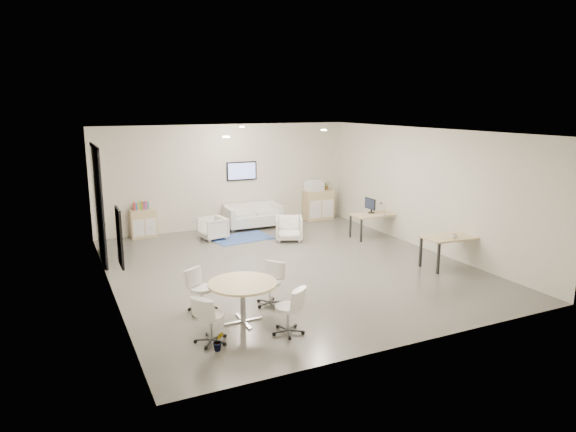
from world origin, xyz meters
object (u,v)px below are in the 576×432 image
(desk_front, at_px, (452,239))
(sideboard_left, at_px, (144,224))
(loveseat, at_px, (252,217))
(round_table, at_px, (243,287))
(desk_rear, at_px, (374,216))
(armchair_left, at_px, (213,227))
(sideboard_right, at_px, (318,205))
(armchair_right, at_px, (289,227))

(desk_front, bearing_deg, sideboard_left, 140.21)
(loveseat, height_order, desk_front, loveseat)
(round_table, bearing_deg, desk_rear, 35.79)
(loveseat, height_order, armchair_left, loveseat)
(desk_rear, xyz_separation_m, desk_front, (0.09, -3.08, 0.05))
(sideboard_right, xyz_separation_m, desk_front, (0.41, -5.87, 0.18))
(loveseat, relative_size, desk_rear, 1.28)
(desk_rear, distance_m, desk_front, 3.09)
(loveseat, height_order, desk_rear, loveseat)
(loveseat, xyz_separation_m, desk_rear, (2.76, -2.62, 0.27))
(sideboard_right, distance_m, loveseat, 2.45)
(desk_rear, bearing_deg, round_table, -145.70)
(sideboard_left, relative_size, desk_rear, 0.61)
(sideboard_left, distance_m, loveseat, 3.31)
(loveseat, xyz_separation_m, round_table, (-2.76, -6.59, 0.31))
(sideboard_left, distance_m, desk_front, 8.54)
(loveseat, distance_m, desk_rear, 3.81)
(sideboard_right, bearing_deg, loveseat, -175.97)
(sideboard_left, xyz_separation_m, desk_front, (6.15, -5.92, 0.26))
(sideboard_left, xyz_separation_m, round_table, (0.54, -6.81, 0.25))
(loveseat, relative_size, armchair_left, 2.46)
(loveseat, bearing_deg, armchair_left, -151.46)
(armchair_left, xyz_separation_m, armchair_right, (1.91, -1.06, 0.03))
(desk_rear, bearing_deg, sideboard_right, 95.00)
(sideboard_left, relative_size, armchair_right, 1.09)
(desk_rear, relative_size, round_table, 1.10)
(desk_front, xyz_separation_m, round_table, (-5.61, -0.89, -0.01))
(armchair_left, height_order, armchair_right, armchair_right)
(sideboard_left, relative_size, desk_front, 0.56)
(sideboard_left, xyz_separation_m, loveseat, (3.30, -0.22, -0.06))
(armchair_right, bearing_deg, sideboard_right, 68.73)
(armchair_left, distance_m, armchair_right, 2.19)
(loveseat, height_order, armchair_right, armchair_right)
(sideboard_right, relative_size, round_table, 0.81)
(armchair_right, relative_size, round_table, 0.62)
(loveseat, distance_m, round_table, 7.15)
(sideboard_right, relative_size, desk_front, 0.67)
(sideboard_right, bearing_deg, round_table, -127.55)
(loveseat, relative_size, desk_front, 1.16)
(sideboard_right, xyz_separation_m, armchair_left, (-3.97, -0.99, -0.14))
(armchair_right, xyz_separation_m, desk_rear, (2.38, -0.74, 0.25))
(desk_rear, xyz_separation_m, round_table, (-5.52, -3.98, 0.04))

